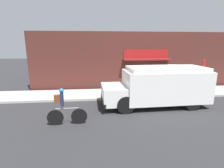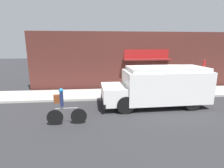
{
  "view_description": "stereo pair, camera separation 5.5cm",
  "coord_description": "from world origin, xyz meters",
  "views": [
    {
      "loc": [
        -3.83,
        -10.55,
        3.48
      ],
      "look_at": [
        -2.74,
        -0.2,
        1.1
      ],
      "focal_mm": 28.0,
      "sensor_mm": 36.0,
      "label": 1
    },
    {
      "loc": [
        -3.78,
        -10.55,
        3.48
      ],
      "look_at": [
        -2.74,
        -0.2,
        1.1
      ],
      "focal_mm": 28.0,
      "sensor_mm": 36.0,
      "label": 2
    }
  ],
  "objects": [
    {
      "name": "ground_plane",
      "position": [
        0.0,
        0.0,
        0.0
      ],
      "size": [
        70.0,
        70.0,
        0.0
      ],
      "primitive_type": "plane",
      "color": "#2B2B2D"
    },
    {
      "name": "storefront",
      "position": [
        0.01,
        2.76,
        2.21
      ],
      "size": [
        17.23,
        0.85,
        4.4
      ],
      "color": "#4C231E",
      "rests_on": "ground_plane"
    },
    {
      "name": "school_bus",
      "position": [
        -0.16,
        -1.27,
        1.18
      ],
      "size": [
        5.97,
        2.64,
        2.25
      ],
      "rotation": [
        0.0,
        0.0,
        0.03
      ],
      "color": "white",
      "rests_on": "ground_plane"
    },
    {
      "name": "cyclist",
      "position": [
        -5.15,
        -3.23,
        0.78
      ],
      "size": [
        1.73,
        0.2,
        1.66
      ],
      "rotation": [
        0.0,
        0.0,
        0.04
      ],
      "color": "black",
      "rests_on": "ground_plane"
    },
    {
      "name": "stop_sign_post",
      "position": [
        3.53,
        0.46,
        1.72
      ],
      "size": [
        0.45,
        0.45,
        2.36
      ],
      "color": "slate",
      "rests_on": "sidewalk"
    },
    {
      "name": "sidewalk",
      "position": [
        0.0,
        1.23,
        0.07
      ],
      "size": [
        28.0,
        2.46,
        0.14
      ],
      "color": "#ADAAA3",
      "rests_on": "ground_plane"
    },
    {
      "name": "trash_bin",
      "position": [
        2.67,
        1.24,
        0.52
      ],
      "size": [
        0.65,
        0.65,
        0.76
      ],
      "color": "#2D5138",
      "rests_on": "sidewalk"
    }
  ]
}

